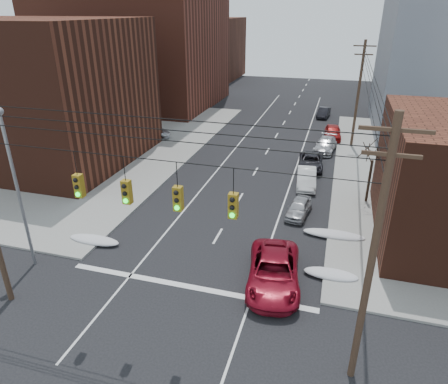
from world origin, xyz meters
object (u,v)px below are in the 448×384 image
Objects in this scene: parked_car_a at (299,208)px; parked_car_d at (325,145)px; parked_car_b at (306,178)px; lot_car_a at (105,154)px; parked_car_f at (324,113)px; lot_car_c at (85,153)px; parked_car_c at (311,162)px; lot_car_b at (149,133)px; parked_car_e at (333,132)px; red_pickup at (274,272)px; lot_car_d at (121,136)px.

parked_car_d is (1.03, 15.20, 0.09)m from parked_car_a.
lot_car_a is (-19.48, 0.48, 0.09)m from parked_car_b.
lot_car_c reaches higher than parked_car_f.
lot_car_b is (-18.59, 4.03, 0.16)m from parked_car_c.
parked_car_e is at bearing 89.45° from parked_car_d.
red_pickup is 28.73m from lot_car_b.
lot_car_c is at bearing 101.40° from lot_car_a.
parked_car_a is 20.39m from lot_car_a.
lot_car_c is 5.84m from lot_car_d.
lot_car_b reaches higher than lot_car_a.
lot_car_a is (-19.48, -24.00, 0.16)m from parked_car_f.
red_pickup is 23.94m from lot_car_a.
parked_car_e is 1.13× the size of lot_car_a.
parked_car_b is 9.73m from parked_car_d.
parked_car_a is 22.28m from lot_car_c.
lot_car_a is (-21.08, -13.96, 0.04)m from parked_car_e.
lot_car_c reaches higher than parked_car_a.
parked_car_c is at bearing 96.92° from parked_car_a.
red_pickup is 25.44m from lot_car_c.
parked_car_e is 0.95× the size of lot_car_b.
lot_car_d reaches higher than parked_car_a.
parked_car_b is 4.22m from parked_car_c.
parked_car_b is at bearing -84.45° from parked_car_f.
parked_car_a is at bearing -122.52° from lot_car_c.
parked_car_c is at bearing 84.60° from parked_car_b.
lot_car_a reaches higher than parked_car_c.
lot_car_d is at bearing -132.96° from parked_car_f.
red_pickup is 1.22× the size of lot_car_b.
red_pickup is at bearing -118.96° from lot_car_d.
parked_car_a is 0.81× the size of parked_car_b.
parked_car_e is at bearing -76.02° from lot_car_c.
lot_car_c is (-21.53, -24.30, 0.11)m from parked_car_f.
red_pickup is 1.39× the size of lot_car_c.
parked_car_c is at bearing -79.53° from lot_car_d.
parked_car_e is (0.57, 4.77, 0.08)m from parked_car_d.
parked_car_f is at bearing 100.20° from parked_car_d.
parked_car_b is 20.34m from lot_car_b.
parked_car_a is 23.87m from lot_car_d.
parked_car_e is 1.15× the size of parked_car_f.
parked_car_e is at bearing 92.34° from parked_car_a.
lot_car_d is at bearing -162.43° from parked_car_e.
red_pickup is at bearing -161.10° from lot_car_b.
parked_car_e is (2.01, 28.44, -0.04)m from red_pickup.
lot_car_b is at bearing 163.75° from parked_car_c.
lot_car_a reaches higher than lot_car_c.
parked_car_c is at bearing -94.53° from parked_car_d.
lot_car_d is (-22.51, -8.45, 0.07)m from parked_car_e.
lot_car_a is at bearing -123.52° from parked_car_f.
parked_car_e is 1.08× the size of lot_car_c.
lot_car_c is (-23.13, -14.26, -0.01)m from parked_car_e.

